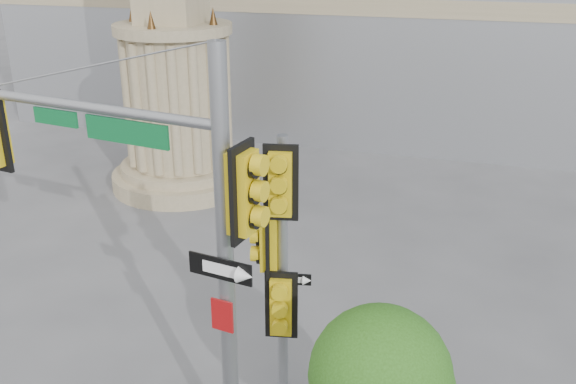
# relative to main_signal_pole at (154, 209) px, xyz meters

# --- Properties ---
(monument) EXTENTS (4.40, 4.40, 16.60)m
(monument) POSITION_rel_main_signal_pole_xyz_m (-4.55, 10.14, 1.57)
(monument) COLOR gray
(monument) RESTS_ON ground
(main_signal_pole) EXTENTS (4.90, 1.23, 6.37)m
(main_signal_pole) POSITION_rel_main_signal_pole_xyz_m (0.00, 0.00, 0.00)
(main_signal_pole) COLOR slate
(main_signal_pole) RESTS_ON ground
(secondary_signal_pole) EXTENTS (0.87, 0.63, 4.79)m
(secondary_signal_pole) POSITION_rel_main_signal_pole_xyz_m (1.48, 1.16, -1.13)
(secondary_signal_pole) COLOR slate
(secondary_signal_pole) RESTS_ON ground
(street_tree) EXTENTS (1.97, 1.92, 3.07)m
(street_tree) POSITION_rel_main_signal_pole_xyz_m (3.40, -0.37, -1.93)
(street_tree) COLOR gray
(street_tree) RESTS_ON ground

